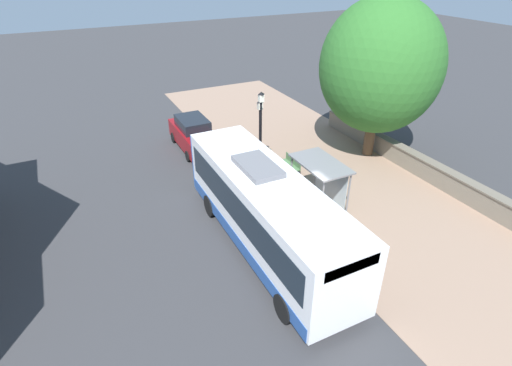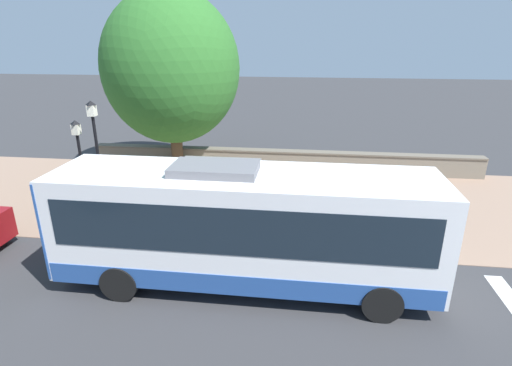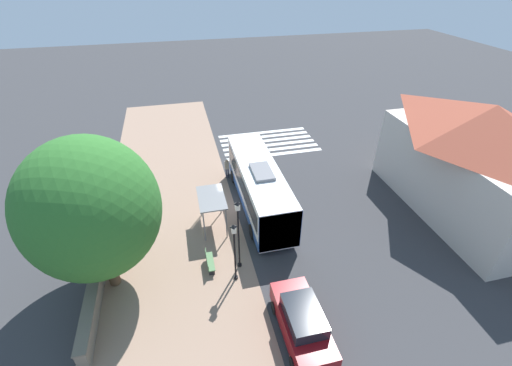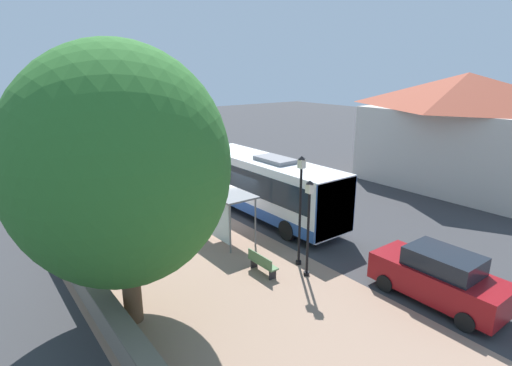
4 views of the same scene
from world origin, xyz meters
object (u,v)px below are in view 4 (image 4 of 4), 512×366
Objects in this scene: bus at (266,185)px; parked_car_behind_bus at (439,277)px; bench at (262,263)px; street_lamp_near at (300,202)px; shade_tree at (120,167)px; pedestrian at (201,187)px; bus_shelter at (224,201)px; street_lamp_far at (308,220)px.

parked_car_behind_bus is at bearing -92.73° from bus.
parked_car_behind_bus is (-0.49, -10.27, -0.87)m from bus.
street_lamp_near is (1.71, -0.30, 2.28)m from bench.
parked_car_behind_bus is (3.71, -5.26, 0.47)m from bench.
pedestrian is at bearing 49.87° from shade_tree.
parked_car_behind_bus is (8.93, -5.36, -4.23)m from shade_tree.
street_lamp_near reaches higher than parked_car_behind_bus.
street_lamp_near is 1.03× the size of parked_car_behind_bus.
shade_tree is at bearing 176.71° from street_lamp_near.
shade_tree is (-5.79, -3.48, 3.18)m from bus_shelter.
bus_shelter is (-3.63, -1.44, 0.19)m from bus.
street_lamp_far is at bearing 120.34° from parked_car_behind_bus.
shade_tree reaches higher than bench.
shade_tree is (-5.22, 0.10, 4.70)m from bench.
street_lamp_near is at bearing 66.16° from street_lamp_far.
pedestrian is at bearing 94.27° from parked_car_behind_bus.
bus_shelter is 4.83m from street_lamp_far.
parked_car_behind_bus is at bearing -30.96° from shade_tree.
street_lamp_far reaches higher than pedestrian.
shade_tree is (-9.42, -4.91, 3.37)m from bus.
bus is at bearing 64.91° from street_lamp_near.
street_lamp_far is 4.93m from parked_car_behind_bus.
bench is at bearing -105.55° from pedestrian.
bus_shelter is 7.46m from shade_tree.
street_lamp_near reaches higher than bus.
shade_tree is 11.24m from parked_car_behind_bus.
bus is 2.25× the size of parked_car_behind_bus.
bus_shelter is 1.91× the size of bench.
street_lamp_near is 1.18× the size of street_lamp_far.
street_lamp_near reaches higher than pedestrian.
bus is 6.67m from bench.
bus_shelter reaches higher than bench.
street_lamp_far is (-1.29, -10.58, 1.37)m from pedestrian.
bench is 6.45m from parked_car_behind_bus.
bus_shelter is 0.63× the size of parked_car_behind_bus.
pedestrian reaches higher than bench.
bus is 3.56× the size of bus_shelter.
street_lamp_far is (-0.39, -0.88, -0.40)m from street_lamp_near.
pedestrian is 9.90m from street_lamp_near.
street_lamp_near is 0.53× the size of shade_tree.
street_lamp_near is 1.04m from street_lamp_far.
parked_car_behind_bus reaches higher than pedestrian.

